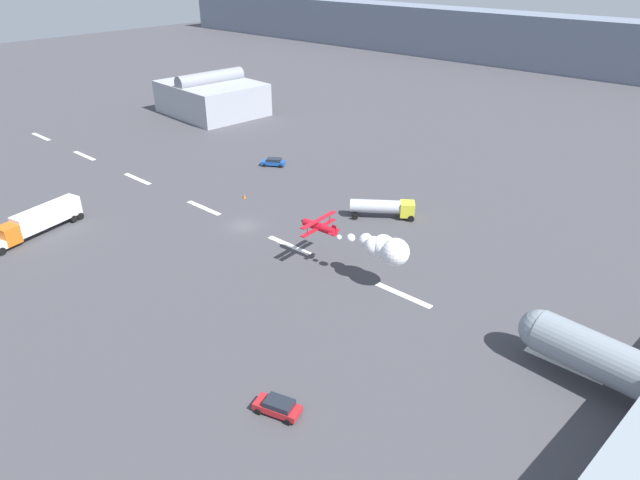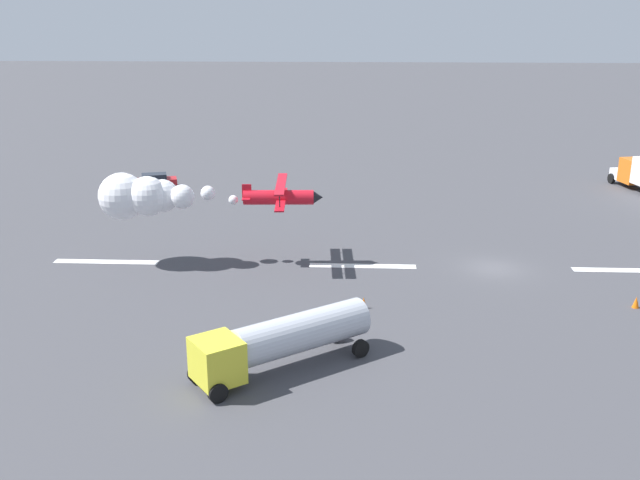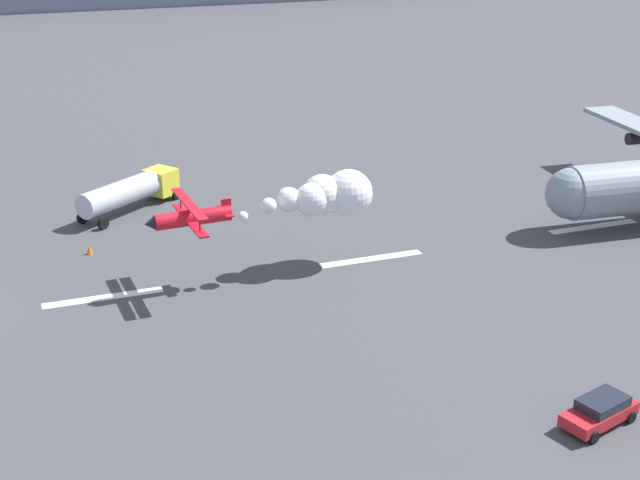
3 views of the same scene
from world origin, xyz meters
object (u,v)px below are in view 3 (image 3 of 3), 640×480
(stunt_biplane_red, at_px, (319,197))
(traffic_cone_far, at_px, (89,249))
(followme_car_yellow, at_px, (600,411))
(fuel_tanker_truck, at_px, (130,191))

(stunt_biplane_red, distance_m, traffic_cone_far, 18.06)
(traffic_cone_far, bearing_deg, followme_car_yellow, -55.36)
(stunt_biplane_red, bearing_deg, traffic_cone_far, 153.18)
(followme_car_yellow, height_order, traffic_cone_far, followme_car_yellow)
(fuel_tanker_truck, distance_m, followme_car_yellow, 44.24)
(stunt_biplane_red, distance_m, fuel_tanker_truck, 20.03)
(fuel_tanker_truck, xyz_separation_m, traffic_cone_far, (-4.46, -8.49, -1.38))
(stunt_biplane_red, relative_size, traffic_cone_far, 22.06)
(stunt_biplane_red, bearing_deg, fuel_tanker_truck, 124.10)
(followme_car_yellow, bearing_deg, traffic_cone_far, 124.64)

